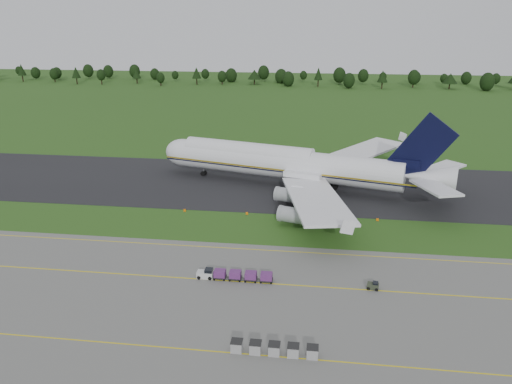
# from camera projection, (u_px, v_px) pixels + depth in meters

# --- Properties ---
(ground) EXTENTS (600.00, 600.00, 0.00)m
(ground) POSITION_uv_depth(u_px,v_px,m) (250.00, 228.00, 101.22)
(ground) COLOR #264D17
(ground) RESTS_ON ground
(apron) EXTENTS (300.00, 52.00, 0.06)m
(apron) POSITION_uv_depth(u_px,v_px,m) (216.00, 324.00, 69.39)
(apron) COLOR #62625E
(apron) RESTS_ON ground
(taxiway) EXTENTS (300.00, 40.00, 0.08)m
(taxiway) POSITION_uv_depth(u_px,v_px,m) (265.00, 184.00, 127.40)
(taxiway) COLOR black
(taxiway) RESTS_ON ground
(apron_markings) EXTENTS (300.00, 30.20, 0.01)m
(apron_markings) POSITION_uv_depth(u_px,v_px,m) (225.00, 297.00, 75.95)
(apron_markings) COLOR yellow
(apron_markings) RESTS_ON apron
(tree_line) EXTENTS (533.37, 22.53, 11.98)m
(tree_line) POSITION_uv_depth(u_px,v_px,m) (345.00, 77.00, 302.03)
(tree_line) COLOR black
(tree_line) RESTS_ON ground
(aircraft) EXTENTS (75.42, 70.81, 21.13)m
(aircraft) POSITION_uv_depth(u_px,v_px,m) (290.00, 164.00, 123.81)
(aircraft) COLOR white
(aircraft) RESTS_ON ground
(baggage_train) EXTENTS (12.43, 1.59, 1.53)m
(baggage_train) POSITION_uv_depth(u_px,v_px,m) (234.00, 275.00, 80.85)
(baggage_train) COLOR silver
(baggage_train) RESTS_ON apron
(utility_cart) EXTENTS (1.94, 1.36, 0.98)m
(utility_cart) POSITION_uv_depth(u_px,v_px,m) (373.00, 286.00, 78.14)
(utility_cart) COLOR #2D3424
(utility_cart) RESTS_ON apron
(uld_row) EXTENTS (11.11, 1.51, 1.49)m
(uld_row) POSITION_uv_depth(u_px,v_px,m) (274.00, 349.00, 62.93)
(uld_row) COLOR #969696
(uld_row) RESTS_ON apron
(edge_markers) EXTENTS (41.98, 0.30, 0.60)m
(edge_markers) POSITION_uv_depth(u_px,v_px,m) (279.00, 215.00, 106.94)
(edge_markers) COLOR orange
(edge_markers) RESTS_ON ground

